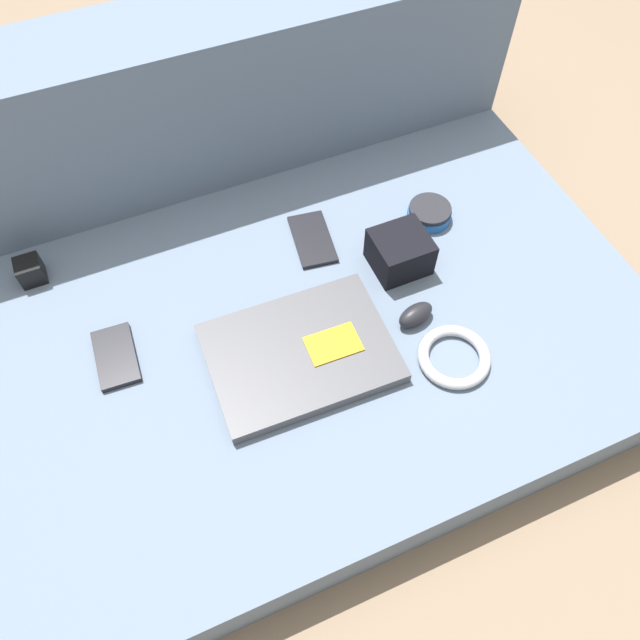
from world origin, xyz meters
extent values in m
plane|color=#7A6651|center=(0.00, 0.00, 0.00)|extent=(8.00, 8.00, 0.00)
cube|color=slate|center=(0.00, 0.00, 0.06)|extent=(1.18, 0.77, 0.11)
cube|color=slate|center=(0.00, 0.49, 0.21)|extent=(1.18, 0.20, 0.43)
cube|color=#47474C|center=(-0.06, -0.04, 0.12)|extent=(0.32, 0.24, 0.02)
cube|color=orange|center=(0.00, -0.06, 0.14)|extent=(0.09, 0.06, 0.00)
ellipsoid|color=black|center=(0.16, -0.05, 0.13)|extent=(0.08, 0.05, 0.04)
cylinder|color=#1E569E|center=(0.30, 0.15, 0.12)|extent=(0.09, 0.09, 0.02)
cylinder|color=#232328|center=(0.30, 0.15, 0.14)|extent=(0.08, 0.08, 0.01)
cube|color=black|center=(0.06, 0.19, 0.12)|extent=(0.09, 0.14, 0.01)
cube|color=black|center=(-0.35, 0.08, 0.12)|extent=(0.07, 0.12, 0.01)
cube|color=black|center=(0.19, 0.07, 0.15)|extent=(0.10, 0.10, 0.07)
cube|color=black|center=(-0.45, 0.31, 0.13)|extent=(0.04, 0.05, 0.05)
torus|color=#B2B2B7|center=(0.18, -0.15, 0.12)|extent=(0.12, 0.12, 0.02)
camera|label=1|loc=(-0.23, -0.54, 1.04)|focal=35.00mm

